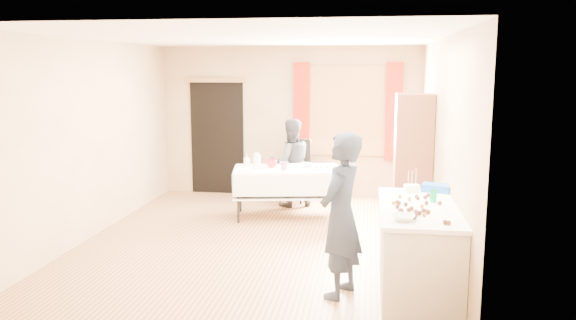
% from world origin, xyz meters
% --- Properties ---
extents(floor, '(4.50, 5.50, 0.02)m').
position_xyz_m(floor, '(0.00, 0.00, -0.01)').
color(floor, '#9E7047').
rests_on(floor, ground).
extents(ceiling, '(4.50, 5.50, 0.02)m').
position_xyz_m(ceiling, '(0.00, 0.00, 2.61)').
color(ceiling, white).
rests_on(ceiling, floor).
extents(wall_back, '(4.50, 0.02, 2.60)m').
position_xyz_m(wall_back, '(0.00, 2.76, 1.30)').
color(wall_back, tan).
rests_on(wall_back, floor).
extents(wall_front, '(4.50, 0.02, 2.60)m').
position_xyz_m(wall_front, '(0.00, -2.76, 1.30)').
color(wall_front, tan).
rests_on(wall_front, floor).
extents(wall_left, '(0.02, 5.50, 2.60)m').
position_xyz_m(wall_left, '(-2.26, 0.00, 1.30)').
color(wall_left, tan).
rests_on(wall_left, floor).
extents(wall_right, '(0.02, 5.50, 2.60)m').
position_xyz_m(wall_right, '(2.26, 0.00, 1.30)').
color(wall_right, tan).
rests_on(wall_right, floor).
extents(window_frame, '(1.32, 0.06, 1.52)m').
position_xyz_m(window_frame, '(1.00, 2.72, 1.50)').
color(window_frame, olive).
rests_on(window_frame, wall_back).
extents(window_pane, '(1.20, 0.02, 1.40)m').
position_xyz_m(window_pane, '(1.00, 2.71, 1.50)').
color(window_pane, white).
rests_on(window_pane, wall_back).
extents(curtain_left, '(0.28, 0.06, 1.65)m').
position_xyz_m(curtain_left, '(0.22, 2.67, 1.50)').
color(curtain_left, '#AF1B0A').
rests_on(curtain_left, wall_back).
extents(curtain_right, '(0.28, 0.06, 1.65)m').
position_xyz_m(curtain_right, '(1.78, 2.67, 1.50)').
color(curtain_right, '#AF1B0A').
rests_on(curtain_right, wall_back).
extents(doorway, '(0.95, 0.04, 2.00)m').
position_xyz_m(doorway, '(-1.30, 2.73, 1.00)').
color(doorway, black).
rests_on(doorway, floor).
extents(door_lintel, '(1.05, 0.06, 0.08)m').
position_xyz_m(door_lintel, '(-1.30, 2.70, 2.02)').
color(door_lintel, olive).
rests_on(door_lintel, wall_back).
extents(cabinet, '(0.50, 0.60, 1.89)m').
position_xyz_m(cabinet, '(1.99, 0.95, 0.94)').
color(cabinet, brown).
rests_on(cabinet, floor).
extents(counter, '(0.77, 1.62, 0.91)m').
position_xyz_m(counter, '(1.89, -1.47, 0.45)').
color(counter, beige).
rests_on(counter, floor).
extents(party_table, '(1.72, 1.09, 0.75)m').
position_xyz_m(party_table, '(0.18, 1.27, 0.45)').
color(party_table, black).
rests_on(party_table, floor).
extents(chair, '(0.52, 0.52, 1.04)m').
position_xyz_m(chair, '(0.16, 2.32, 0.31)').
color(chair, black).
rests_on(chair, floor).
extents(girl, '(0.86, 0.79, 1.63)m').
position_xyz_m(girl, '(1.13, -1.58, 0.82)').
color(girl, '#1F273B').
rests_on(girl, floor).
extents(woman, '(1.09, 1.05, 1.43)m').
position_xyz_m(woman, '(0.13, 1.96, 0.71)').
color(woman, black).
rests_on(woman, floor).
extents(soda_can, '(0.08, 0.08, 0.12)m').
position_xyz_m(soda_can, '(2.04, -1.28, 0.97)').
color(soda_can, '#059B48').
rests_on(soda_can, counter).
extents(mixing_bowl, '(0.26, 0.26, 0.05)m').
position_xyz_m(mixing_bowl, '(1.70, -2.02, 0.94)').
color(mixing_bowl, white).
rests_on(mixing_bowl, counter).
extents(foam_block, '(0.17, 0.13, 0.08)m').
position_xyz_m(foam_block, '(1.85, -0.84, 0.95)').
color(foam_block, white).
rests_on(foam_block, counter).
extents(blue_basket, '(0.34, 0.27, 0.08)m').
position_xyz_m(blue_basket, '(2.12, -0.77, 0.95)').
color(blue_basket, blue).
rests_on(blue_basket, counter).
extents(pitcher, '(0.13, 0.13, 0.22)m').
position_xyz_m(pitcher, '(-0.25, 1.11, 0.86)').
color(pitcher, silver).
rests_on(pitcher, party_table).
extents(cup_red, '(0.19, 0.19, 0.12)m').
position_xyz_m(cup_red, '(-0.06, 1.30, 0.81)').
color(cup_red, red).
rests_on(cup_red, party_table).
extents(cup_rainbow, '(0.13, 0.13, 0.12)m').
position_xyz_m(cup_rainbow, '(0.16, 1.10, 0.81)').
color(cup_rainbow, red).
rests_on(cup_rainbow, party_table).
extents(small_bowl, '(0.28, 0.28, 0.05)m').
position_xyz_m(small_bowl, '(0.47, 1.44, 0.78)').
color(small_bowl, white).
rests_on(small_bowl, party_table).
extents(pastry_tray, '(0.31, 0.24, 0.02)m').
position_xyz_m(pastry_tray, '(0.70, 1.27, 0.76)').
color(pastry_tray, white).
rests_on(pastry_tray, party_table).
extents(bottle, '(0.15, 0.15, 0.19)m').
position_xyz_m(bottle, '(-0.45, 1.34, 0.84)').
color(bottle, white).
rests_on(bottle, party_table).
extents(cake_balls, '(0.49, 1.09, 0.04)m').
position_xyz_m(cake_balls, '(1.84, -1.60, 0.93)').
color(cake_balls, '#3F2314').
rests_on(cake_balls, counter).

